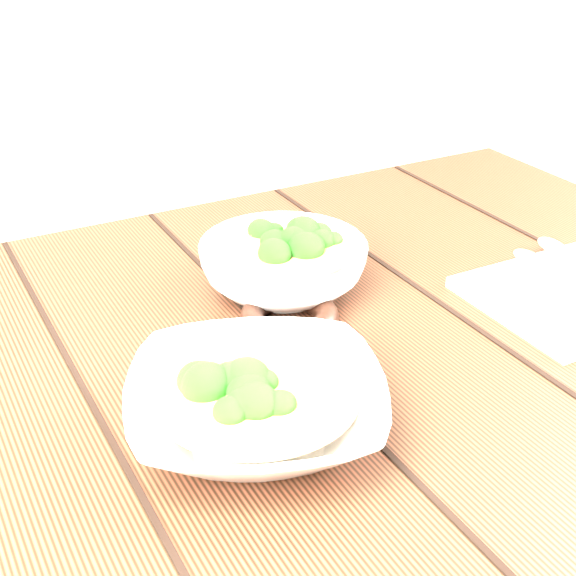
{
  "coord_description": "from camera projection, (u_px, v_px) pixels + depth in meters",
  "views": [
    {
      "loc": [
        -0.35,
        -0.61,
        1.19
      ],
      "look_at": [
        0.0,
        0.03,
        0.8
      ],
      "focal_mm": 50.0,
      "sensor_mm": 36.0,
      "label": 1
    }
  ],
  "objects": [
    {
      "name": "spoon_right",
      "position": [
        567.0,
        259.0,
        0.97
      ],
      "size": [
        0.07,
        0.19,
        0.01
      ],
      "color": "#B6B0A0",
      "rests_on": "napkin"
    },
    {
      "name": "table",
      "position": [
        299.0,
        434.0,
        0.89
      ],
      "size": [
        1.2,
        0.8,
        0.75
      ],
      "color": "#391A10",
      "rests_on": "ground"
    },
    {
      "name": "trivet",
      "position": [
        290.0,
        316.0,
        0.85
      ],
      "size": [
        0.11,
        0.11,
        0.03
      ],
      "primitive_type": "torus",
      "rotation": [
        0.0,
        0.0,
        0.03
      ],
      "color": "black",
      "rests_on": "table"
    },
    {
      "name": "soup_bowl_back",
      "position": [
        283.0,
        265.0,
        0.91
      ],
      "size": [
        0.22,
        0.22,
        0.07
      ],
      "color": "silver",
      "rests_on": "table"
    },
    {
      "name": "soup_bowl_front",
      "position": [
        257.0,
        405.0,
        0.68
      ],
      "size": [
        0.29,
        0.29,
        0.06
      ],
      "color": "silver",
      "rests_on": "table"
    },
    {
      "name": "spoon_left",
      "position": [
        547.0,
        272.0,
        0.94
      ],
      "size": [
        0.05,
        0.19,
        0.01
      ],
      "color": "#B6B0A0",
      "rests_on": "napkin"
    }
  ]
}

